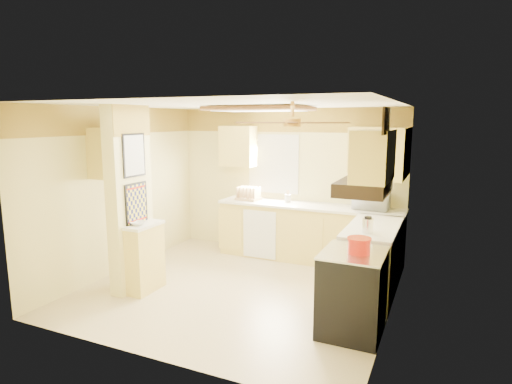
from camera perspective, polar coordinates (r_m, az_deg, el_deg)
The scene contains 34 objects.
floor at distance 6.05m, azimuth -2.37°, elevation -12.81°, with size 4.00×4.00×0.00m, color beige.
ceiling at distance 5.60m, azimuth -2.55°, elevation 11.56°, with size 4.00×4.00×0.00m, color white.
wall_back at distance 7.42m, azimuth 4.15°, elevation 1.39°, with size 4.00×4.00×0.00m, color #E5D98C.
wall_front at distance 4.13m, azimuth -14.43°, elevation -5.58°, with size 4.00×4.00×0.00m, color #E5D98C.
wall_left at distance 6.82m, azimuth -17.65°, elevation 0.23°, with size 3.80×3.80×0.00m, color #E5D98C.
wall_right at distance 5.13m, azimuth 17.94°, elevation -2.78°, with size 3.80×3.80×0.00m, color #E5D98C.
wallpaper_border at distance 7.32m, azimuth 4.19°, elevation 9.53°, with size 4.00×0.02×0.40m, color gold.
partition_column at distance 5.99m, azimuth -16.50°, elevation -0.97°, with size 0.20×0.70×2.50m, color #E5D98C.
partition_ledge at distance 6.05m, azimuth -14.54°, elevation -8.61°, with size 0.25×0.55×0.90m, color #F0D36E.
ledge_top at distance 5.92m, azimuth -14.73°, elevation -4.29°, with size 0.28×0.58×0.04m, color white.
lower_cabinets_back at distance 7.15m, azimuth 7.02°, elevation -5.53°, with size 3.00×0.60×0.90m, color #F0D36E.
lower_cabinets_right at distance 5.96m, azimuth 15.30°, elevation -8.93°, with size 0.60×1.40×0.90m, color #F0D36E.
countertop_back at distance 7.03m, azimuth 7.07°, elevation -1.85°, with size 3.04×0.64×0.04m, color white.
countertop_right at distance 5.83m, azimuth 15.41°, elevation -4.53°, with size 0.64×1.44×0.04m, color white.
dishwasher_panel at distance 7.12m, azimuth 0.46°, elevation -5.68°, with size 0.58×0.02×0.80m, color white.
window at distance 7.46m, azimuth 2.33°, elevation 3.78°, with size 0.92×0.02×1.02m.
upper_cab_back_left at distance 7.53m, azimuth -2.38°, elevation 6.13°, with size 0.60×0.35×0.70m, color #F0D36E.
upper_cab_back_right at distance 6.81m, azimuth 16.09°, elevation 5.38°, with size 0.90×0.35×0.70m, color #F0D36E.
upper_cab_right at distance 6.30m, azimuth 17.94°, elevation 4.97°, with size 0.35×1.00×0.70m, color #F0D36E.
upper_cab_left_wall at distance 6.45m, azimuth -18.24°, elevation 5.06°, with size 0.35×0.75×0.70m, color #F0D36E.
upper_cab_over_stove at distance 4.51m, azimuth 15.39°, elevation 4.69°, with size 0.35×0.76×0.52m, color #F0D36E.
stove at distance 4.89m, azimuth 12.75°, elevation -12.86°, with size 0.68×0.77×0.92m.
range_hood at distance 4.57m, azimuth 14.15°, elevation 0.62°, with size 0.50×0.76×0.14m, color black.
poster_menu at distance 5.84m, azimuth -15.95°, elevation 4.73°, with size 0.02×0.42×0.57m.
poster_nashville at distance 5.93m, azimuth -15.66°, elevation -1.54°, with size 0.02×0.42×0.57m.
ceiling_light_panel at distance 6.01m, azimuth 0.51°, elevation 11.01°, with size 1.35×0.95×0.06m.
ceiling_fan at distance 4.56m, azimuth 4.85°, elevation 9.27°, with size 1.15×1.15×0.26m.
vent_grate at distance 4.13m, azimuth 16.98°, elevation 9.05°, with size 0.02×0.40×0.25m, color black.
microwave at distance 6.82m, azimuth 15.15°, elevation -1.06°, with size 0.53×0.36×0.29m, color white.
bowl at distance 5.85m, azimuth -15.44°, elevation -4.04°, with size 0.19×0.19×0.05m, color white.
dutch_oven at distance 4.68m, azimuth 13.58°, elevation -6.93°, with size 0.25×0.25×0.17m.
kettle at distance 5.41m, azimuth 14.69°, elevation -4.31°, with size 0.13×0.13×0.21m.
dish_rack at distance 7.38m, azimuth -1.05°, elevation -0.42°, with size 0.41×0.32×0.22m.
utensil_crock at distance 7.20m, azimuth 4.26°, elevation -0.82°, with size 0.10×0.10×0.20m.
Camera 1 is at (2.52, -5.00, 2.32)m, focal length 30.00 mm.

